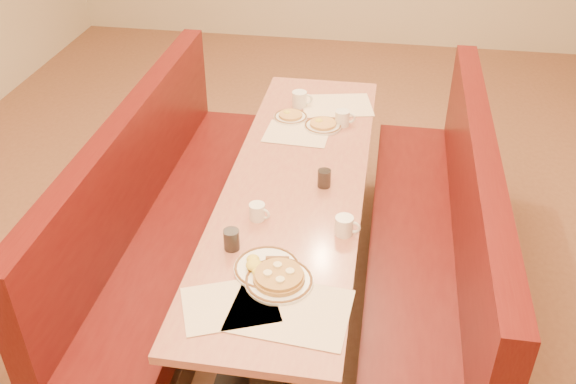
% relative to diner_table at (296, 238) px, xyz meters
% --- Properties ---
extents(ground, '(8.00, 8.00, 0.00)m').
position_rel_diner_table_xyz_m(ground, '(0.00, 0.00, -0.37)').
color(ground, '#9E6647').
rests_on(ground, ground).
extents(diner_table, '(0.70, 2.50, 0.75)m').
position_rel_diner_table_xyz_m(diner_table, '(0.00, 0.00, 0.00)').
color(diner_table, black).
rests_on(diner_table, ground).
extents(booth_left, '(0.55, 2.50, 1.05)m').
position_rel_diner_table_xyz_m(booth_left, '(-0.73, 0.00, -0.01)').
color(booth_left, '#4C3326').
rests_on(booth_left, ground).
extents(booth_right, '(0.55, 2.50, 1.05)m').
position_rel_diner_table_xyz_m(booth_right, '(0.73, 0.00, -0.01)').
color(booth_right, '#4C3326').
rests_on(booth_right, ground).
extents(placemat_near_left, '(0.44, 0.39, 0.00)m').
position_rel_diner_table_xyz_m(placemat_near_left, '(-0.12, -0.95, 0.38)').
color(placemat_near_left, '#FFE7C7').
rests_on(placemat_near_left, diner_table).
extents(placemat_near_right, '(0.49, 0.38, 0.00)m').
position_rel_diner_table_xyz_m(placemat_near_right, '(0.12, -0.94, 0.38)').
color(placemat_near_right, '#FFE7C7').
rests_on(placemat_near_right, diner_table).
extents(placemat_far_left, '(0.38, 0.29, 0.00)m').
position_rel_diner_table_xyz_m(placemat_far_left, '(-0.07, 0.48, 0.38)').
color(placemat_far_left, '#FFE7C7').
rests_on(placemat_far_left, diner_table).
extents(placemat_far_right, '(0.48, 0.40, 0.00)m').
position_rel_diner_table_xyz_m(placemat_far_right, '(0.12, 0.88, 0.38)').
color(placemat_far_right, '#FFE7C7').
rests_on(placemat_far_right, diner_table).
extents(pancake_plate, '(0.28, 0.28, 0.06)m').
position_rel_diner_table_xyz_m(pancake_plate, '(0.05, -0.79, 0.40)').
color(pancake_plate, white).
rests_on(pancake_plate, diner_table).
extents(eggs_plate, '(0.28, 0.28, 0.06)m').
position_rel_diner_table_xyz_m(eggs_plate, '(-0.02, -0.72, 0.39)').
color(eggs_plate, white).
rests_on(eggs_plate, diner_table).
extents(extra_plate_mid, '(0.22, 0.22, 0.04)m').
position_rel_diner_table_xyz_m(extra_plate_mid, '(0.07, 0.58, 0.39)').
color(extra_plate_mid, white).
rests_on(extra_plate_mid, diner_table).
extents(extra_plate_far, '(0.20, 0.20, 0.04)m').
position_rel_diner_table_xyz_m(extra_plate_far, '(-0.14, 0.67, 0.39)').
color(extra_plate_far, white).
rests_on(extra_plate_far, diner_table).
extents(coffee_mug_a, '(0.12, 0.08, 0.09)m').
position_rel_diner_table_xyz_m(coffee_mug_a, '(0.28, -0.41, 0.42)').
color(coffee_mug_a, white).
rests_on(coffee_mug_a, diner_table).
extents(coffee_mug_b, '(0.10, 0.07, 0.08)m').
position_rel_diner_table_xyz_m(coffee_mug_b, '(-0.13, -0.36, 0.42)').
color(coffee_mug_b, white).
rests_on(coffee_mug_b, diner_table).
extents(coffee_mug_c, '(0.12, 0.08, 0.09)m').
position_rel_diner_table_xyz_m(coffee_mug_c, '(0.18, 0.63, 0.42)').
color(coffee_mug_c, white).
rests_on(coffee_mug_c, diner_table).
extents(coffee_mug_d, '(0.13, 0.09, 0.10)m').
position_rel_diner_table_xyz_m(coffee_mug_d, '(-0.11, 0.84, 0.43)').
color(coffee_mug_d, white).
rests_on(coffee_mug_d, diner_table).
extents(soda_tumbler_near, '(0.07, 0.07, 0.10)m').
position_rel_diner_table_xyz_m(soda_tumbler_near, '(-0.20, -0.60, 0.42)').
color(soda_tumbler_near, black).
rests_on(soda_tumbler_near, diner_table).
extents(soda_tumbler_mid, '(0.07, 0.07, 0.09)m').
position_rel_diner_table_xyz_m(soda_tumbler_mid, '(0.15, -0.04, 0.42)').
color(soda_tumbler_mid, black).
rests_on(soda_tumbler_mid, diner_table).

